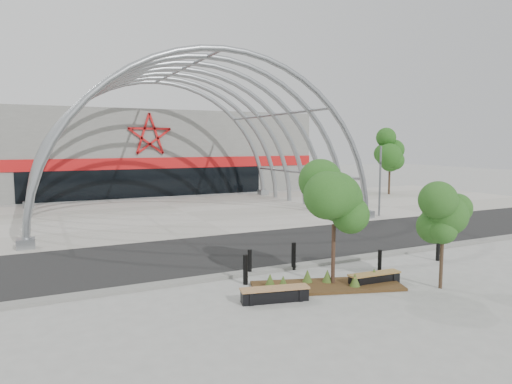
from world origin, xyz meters
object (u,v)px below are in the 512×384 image
at_px(bollard_2, 294,256).
at_px(signal_pole, 380,180).
at_px(street_tree_0, 334,199).
at_px(bench_0, 275,295).
at_px(bench_1, 374,279).
at_px(street_tree_1, 443,214).

bearing_deg(bollard_2, signal_pole, 36.27).
height_order(street_tree_0, bollard_2, street_tree_0).
height_order(bench_0, bench_1, bench_0).
distance_m(street_tree_0, street_tree_1, 3.67).
distance_m(signal_pole, bench_1, 15.58).
xyz_separation_m(signal_pole, bench_0, (-14.20, -11.54, -2.25)).
distance_m(street_tree_1, bench_1, 3.21).
bearing_deg(signal_pole, bollard_2, -143.73).
distance_m(street_tree_0, bench_0, 3.85).
distance_m(street_tree_0, bollard_2, 3.41).
bearing_deg(bollard_2, bench_1, -60.86).
height_order(street_tree_0, street_tree_1, street_tree_0).
xyz_separation_m(signal_pole, street_tree_0, (-11.62, -10.99, 0.56)).
relative_size(street_tree_1, bench_1, 1.77).
relative_size(street_tree_0, bollard_2, 3.93).
relative_size(street_tree_0, bench_1, 2.11).
bearing_deg(bench_1, bench_0, -179.89).
bearing_deg(bench_0, street_tree_1, -12.97).
bearing_deg(bench_0, street_tree_0, 11.86).
height_order(signal_pole, street_tree_0, signal_pole).
xyz_separation_m(street_tree_1, bollard_2, (-3.33, 4.17, -2.01)).
height_order(street_tree_0, bench_0, street_tree_0).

